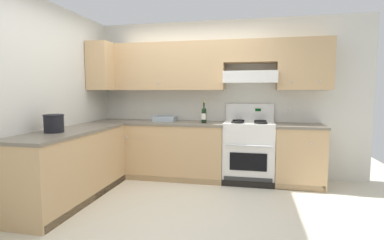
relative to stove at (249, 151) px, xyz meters
The scene contains 9 objects.
ground_plane 1.65m from the stove, 127.70° to the right, with size 7.04×7.04×0.00m, color beige.
wall_back 1.18m from the stove, 154.34° to the left, with size 4.68×0.57×2.55m.
wall_left 2.89m from the stove, 158.23° to the right, with size 0.47×4.00×2.55m.
counter_back_run 0.90m from the stove, behind, with size 3.60×0.65×0.91m.
counter_left_run 2.54m from the stove, 150.36° to the right, with size 0.63×1.91×0.91m.
stove is the anchor object (origin of this frame).
wine_bottle 0.90m from the stove, behind, with size 0.08×0.08×0.34m.
bowl 1.45m from the stove, behind, with size 0.36×0.27×0.08m.
bucket 2.77m from the stove, 146.58° to the right, with size 0.24×0.24×0.22m.
Camera 1 is at (1.04, -3.33, 1.40)m, focal length 27.64 mm.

